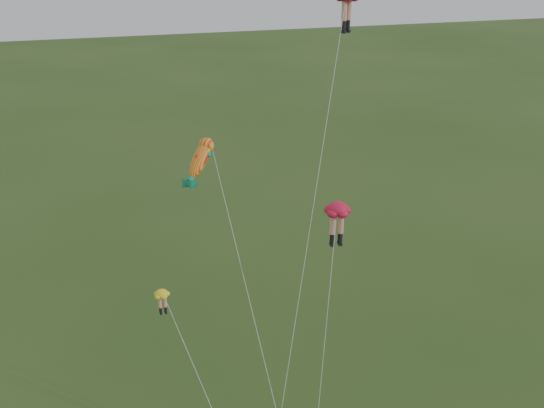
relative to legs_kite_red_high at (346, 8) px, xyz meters
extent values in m
cylinder|color=#DC9B82|center=(-0.02, 0.10, -0.17)|extent=(0.30, 0.30, 1.04)
cylinder|color=black|center=(-0.02, 0.10, -0.96)|extent=(0.24, 0.24, 0.52)
cube|color=black|center=(-0.02, 0.10, -1.29)|extent=(0.31, 0.35, 0.15)
cylinder|color=#DC9B82|center=(0.33, 0.33, -0.17)|extent=(0.30, 0.30, 1.04)
cylinder|color=black|center=(0.33, 0.33, -0.96)|extent=(0.24, 0.24, 0.52)
cube|color=black|center=(0.33, 0.33, -1.29)|extent=(0.31, 0.35, 0.15)
cylinder|color=silver|center=(-3.56, -5.05, -10.39)|extent=(7.47, 10.56, 22.74)
ellipsoid|color=red|center=(-2.96, -7.14, -8.51)|extent=(1.43, 1.43, 0.68)
cylinder|color=#DC9B82|center=(-3.17, -7.13, -9.32)|extent=(0.30, 0.30, 1.05)
cylinder|color=black|center=(-3.17, -7.13, -10.10)|extent=(0.24, 0.24, 0.52)
cube|color=black|center=(-3.17, -7.13, -10.44)|extent=(0.18, 0.31, 0.15)
cylinder|color=#DC9B82|center=(-2.75, -7.15, -9.32)|extent=(0.30, 0.30, 1.05)
cylinder|color=black|center=(-2.75, -7.15, -10.10)|extent=(0.24, 0.24, 0.52)
cube|color=black|center=(-2.75, -7.15, -10.44)|extent=(0.18, 0.31, 0.15)
cylinder|color=silver|center=(-4.12, -9.05, -14.97)|extent=(2.37, 3.87, 13.59)
ellipsoid|color=yellow|center=(-11.56, -5.47, -12.81)|extent=(0.84, 0.84, 0.41)
cylinder|color=#DC9B82|center=(-11.69, -5.47, -13.30)|extent=(0.18, 0.18, 0.63)
cylinder|color=black|center=(-11.69, -5.47, -13.77)|extent=(0.14, 0.14, 0.32)
cube|color=black|center=(-11.69, -5.47, -13.98)|extent=(0.11, 0.19, 0.09)
cylinder|color=#DC9B82|center=(-11.44, -5.47, -13.30)|extent=(0.18, 0.18, 0.63)
cylinder|color=black|center=(-11.44, -5.47, -13.77)|extent=(0.14, 0.14, 0.32)
cube|color=black|center=(-11.44, -5.47, -13.98)|extent=(0.11, 0.19, 0.09)
cylinder|color=silver|center=(-10.07, -8.36, -17.18)|extent=(3.04, 5.82, 9.16)
ellipsoid|color=gold|center=(-8.52, -0.99, -7.45)|extent=(2.42, 2.48, 2.38)
sphere|color=gold|center=(-8.52, -0.99, -7.45)|extent=(1.53, 1.54, 1.27)
cone|color=#148667|center=(-8.52, -0.99, -7.45)|extent=(1.32, 1.34, 1.21)
cone|color=#148667|center=(-8.52, -0.99, -7.45)|extent=(1.32, 1.34, 1.21)
cone|color=#148667|center=(-8.52, -0.99, -7.45)|extent=(0.75, 0.76, 0.68)
cone|color=#148667|center=(-8.52, -0.99, -7.45)|extent=(0.75, 0.76, 0.68)
cone|color=red|center=(-8.52, -0.99, -7.45)|extent=(0.77, 0.78, 0.67)
cylinder|color=silver|center=(-7.37, -6.01, -14.61)|extent=(2.34, 10.07, 14.32)
camera|label=1|loc=(-13.55, -31.84, 3.75)|focal=40.00mm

